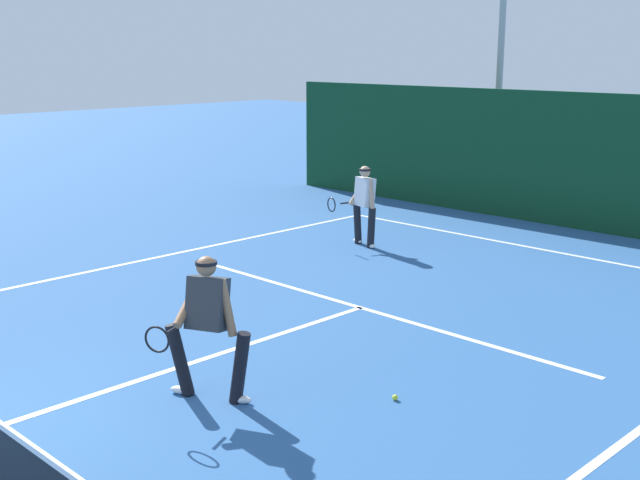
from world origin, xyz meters
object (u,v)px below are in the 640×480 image
player_near (207,322)px  light_pole (501,37)px  player_far (364,202)px  tennis_ball (395,398)px

player_near → light_pole: bearing=-95.3°
player_far → tennis_ball: (5.12, -5.21, -0.84)m
tennis_ball → light_pole: size_ratio=0.01×
player_far → light_pole: bearing=-67.0°
player_near → player_far: 7.55m
tennis_ball → light_pole: 13.38m
player_far → player_near: bearing=133.1°
player_near → player_far: size_ratio=1.03×
tennis_ball → player_far: bearing=134.5°
player_far → tennis_ball: bearing=148.9°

